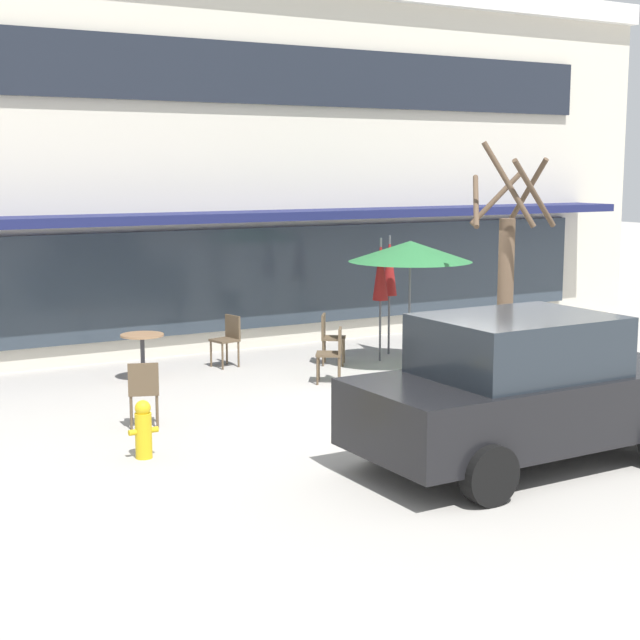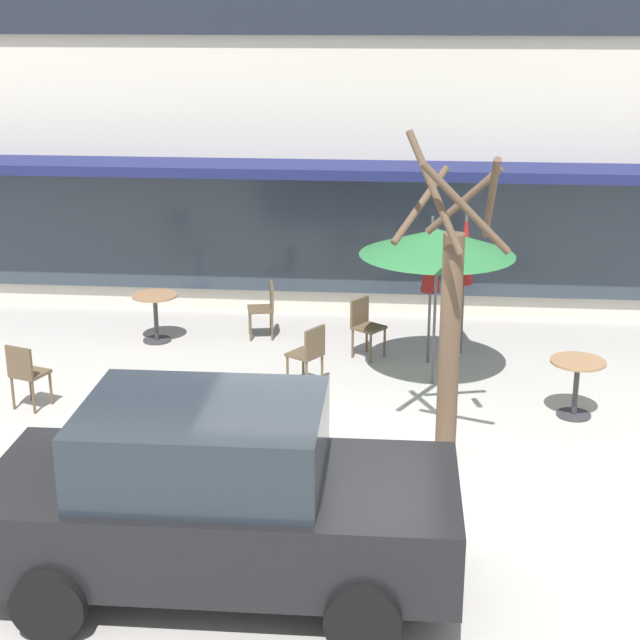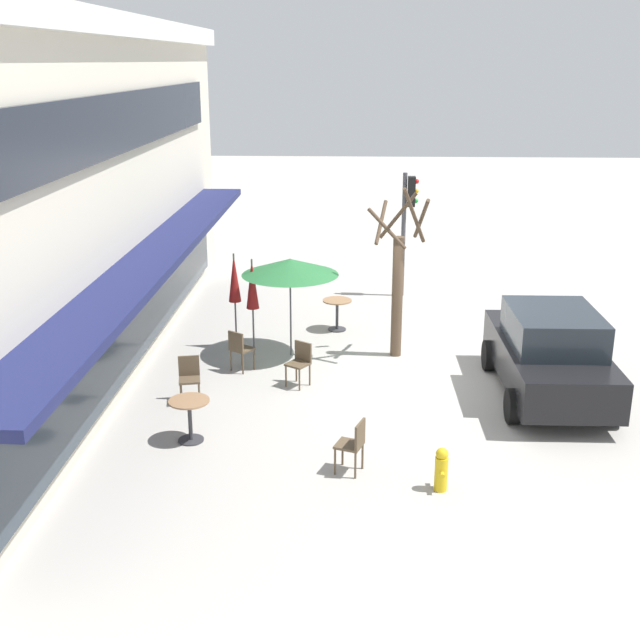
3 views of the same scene
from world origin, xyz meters
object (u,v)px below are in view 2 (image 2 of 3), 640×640
at_px(cafe_table_streetside, 156,310).
at_px(cafe_chair_2, 26,371).
at_px(cafe_table_near_wall, 577,378).
at_px(cafe_chair_0, 365,323).
at_px(cafe_chair_3, 309,352).
at_px(street_tree, 450,320).
at_px(cafe_chair_1, 265,306).
at_px(patio_umbrella_green_folded, 431,256).
at_px(patio_umbrella_cream_folded, 437,242).
at_px(patio_umbrella_corner_open, 465,249).
at_px(parked_sedan, 217,497).

xyz_separation_m(cafe_table_streetside, cafe_chair_2, (-0.99, -2.80, 0.01)).
relative_size(cafe_table_near_wall, cafe_chair_0, 0.85).
height_order(cafe_chair_3, street_tree, street_tree).
bearing_deg(cafe_chair_1, cafe_chair_2, -130.40).
height_order(cafe_table_streetside, patio_umbrella_green_folded, patio_umbrella_green_folded).
bearing_deg(cafe_table_near_wall, patio_umbrella_cream_folded, 151.41).
xyz_separation_m(cafe_table_streetside, patio_umbrella_corner_open, (4.73, -0.11, 1.11)).
distance_m(patio_umbrella_green_folded, cafe_chair_1, 2.93).
xyz_separation_m(patio_umbrella_cream_folded, cafe_chair_2, (-5.27, -1.40, -1.50)).
xyz_separation_m(cafe_table_near_wall, patio_umbrella_cream_folded, (-1.80, 0.98, 1.51)).
distance_m(cafe_table_near_wall, patio_umbrella_cream_folded, 2.54).
xyz_separation_m(patio_umbrella_green_folded, cafe_chair_0, (-0.95, 0.18, -1.10)).
bearing_deg(cafe_chair_1, street_tree, -56.32).
height_order(patio_umbrella_cream_folded, patio_umbrella_corner_open, same).
bearing_deg(patio_umbrella_green_folded, cafe_chair_0, 169.27).
xyz_separation_m(patio_umbrella_cream_folded, cafe_chair_0, (-1.00, 1.00, -1.50)).
xyz_separation_m(cafe_chair_1, parked_sedan, (0.58, -6.89, 0.35)).
xyz_separation_m(parked_sedan, street_tree, (2.13, 2.83, 0.81)).
bearing_deg(cafe_chair_3, patio_umbrella_cream_folded, 10.60).
xyz_separation_m(patio_umbrella_cream_folded, cafe_chair_1, (-2.60, 1.74, -1.50)).
height_order(patio_umbrella_corner_open, street_tree, street_tree).
height_order(patio_umbrella_green_folded, patio_umbrella_corner_open, same).
bearing_deg(cafe_table_near_wall, cafe_table_streetside, 158.65).
bearing_deg(cafe_chair_2, cafe_table_streetside, 70.43).
relative_size(patio_umbrella_green_folded, street_tree, 0.58).
distance_m(cafe_chair_0, cafe_chair_1, 1.77).
bearing_deg(cafe_table_near_wall, cafe_chair_3, 169.28).
xyz_separation_m(patio_umbrella_corner_open, parked_sedan, (-2.47, -6.44, -0.75)).
bearing_deg(cafe_chair_0, street_tree, -71.64).
bearing_deg(cafe_chair_2, patio_umbrella_green_folded, 23.05).
height_order(cafe_chair_3, parked_sedan, parked_sedan).
relative_size(patio_umbrella_cream_folded, patio_umbrella_corner_open, 1.00).
bearing_deg(cafe_chair_0, patio_umbrella_corner_open, 11.10).
bearing_deg(cafe_chair_1, patio_umbrella_green_folded, -19.77).
bearing_deg(cafe_chair_3, street_tree, -48.09).
relative_size(cafe_table_streetside, cafe_chair_1, 0.85).
xyz_separation_m(cafe_table_streetside, patio_umbrella_cream_folded, (4.28, -1.40, 1.51)).
distance_m(parked_sedan, street_tree, 3.63).
bearing_deg(cafe_chair_0, cafe_chair_3, -118.02).
distance_m(cafe_table_streetside, patio_umbrella_cream_folded, 4.75).
distance_m(cafe_chair_0, parked_sedan, 6.25).
distance_m(patio_umbrella_green_folded, cafe_chair_2, 5.78).
bearing_deg(street_tree, cafe_table_near_wall, 38.59).
bearing_deg(cafe_chair_2, parked_sedan, -49.06).
distance_m(patio_umbrella_corner_open, parked_sedan, 6.93).
distance_m(cafe_chair_1, cafe_chair_3, 2.24).
relative_size(cafe_table_streetside, cafe_chair_3, 0.85).
xyz_separation_m(cafe_chair_2, street_tree, (5.38, -0.93, 1.17)).
bearing_deg(patio_umbrella_green_folded, cafe_chair_1, 160.23).
bearing_deg(cafe_chair_0, cafe_table_near_wall, -35.29).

